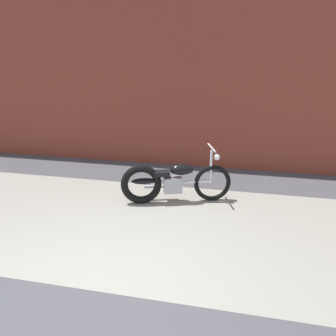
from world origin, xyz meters
TOP-DOWN VIEW (x-y plane):
  - ground_plane at (0.00, 0.00)m, footprint 80.00×80.00m
  - sidewalk_slab at (0.00, 1.75)m, footprint 36.00×3.50m
  - brick_building_wall at (0.00, 5.20)m, footprint 36.00×0.50m
  - motorcycle_black at (0.26, 2.69)m, footprint 1.93×0.87m

SIDE VIEW (x-z plane):
  - ground_plane at x=0.00m, z-range 0.00..0.00m
  - sidewalk_slab at x=0.00m, z-range 0.00..0.01m
  - motorcycle_black at x=0.26m, z-range -0.12..0.91m
  - brick_building_wall at x=0.00m, z-range 0.00..5.98m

